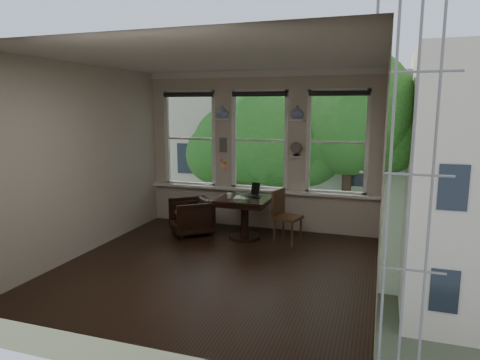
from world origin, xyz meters
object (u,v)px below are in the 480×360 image
(laptop, at_px, (250,197))
(armchair_left, at_px, (191,217))
(side_chair_right, at_px, (288,217))
(table, at_px, (245,218))
(mug, at_px, (229,196))

(laptop, bearing_deg, armchair_left, -168.68)
(side_chair_right, height_order, laptop, side_chair_right)
(armchair_left, distance_m, laptop, 1.19)
(table, bearing_deg, laptop, 23.55)
(mug, bearing_deg, armchair_left, 172.66)
(armchair_left, bearing_deg, side_chair_right, 52.08)
(table, relative_size, armchair_left, 1.24)
(table, bearing_deg, armchair_left, -176.87)
(side_chair_right, bearing_deg, table, 105.28)
(armchair_left, bearing_deg, table, 53.24)
(mug, bearing_deg, side_chair_right, 9.18)
(side_chair_right, relative_size, mug, 8.77)
(armchair_left, height_order, laptop, laptop)
(armchair_left, distance_m, mug, 0.92)
(table, xyz_separation_m, mug, (-0.23, -0.16, 0.42))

